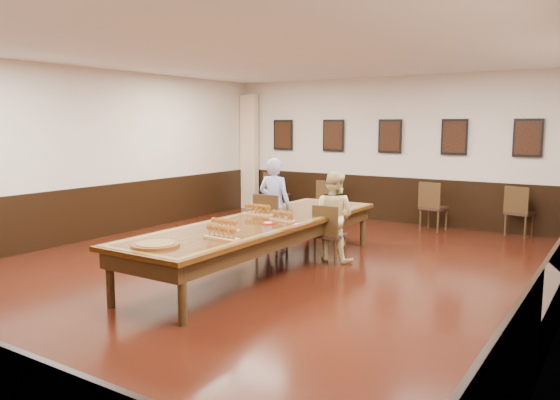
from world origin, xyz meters
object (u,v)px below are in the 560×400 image
Objects in this scene: chair_woman at (330,233)px; spare_chair_b at (328,200)px; spare_chair_a at (277,193)px; carved_platter at (156,245)px; person_woman at (333,216)px; spare_chair_d at (520,211)px; person_man at (275,204)px; chair_man at (272,222)px; conference_table at (262,230)px; spare_chair_c at (434,206)px.

spare_chair_b is (-1.88, 3.46, -0.01)m from chair_woman.
spare_chair_a reaches higher than carved_platter.
spare_chair_b is at bearing -62.92° from person_woman.
spare_chair_b is 4.04m from spare_chair_d.
carved_platter is (-2.80, -6.89, 0.28)m from spare_chair_d.
spare_chair_d is (2.14, 3.80, 0.03)m from chair_woman.
spare_chair_d is at bearing -138.69° from person_man.
chair_man is 1.19m from chair_woman.
chair_woman is at bearing 114.26° from spare_chair_b.
spare_chair_a is at bearing 111.83° from carved_platter.
chair_man is at bearing 128.82° from spare_chair_a.
person_woman is (-2.14, -3.71, 0.23)m from spare_chair_d.
person_woman reaches higher than spare_chair_a.
person_man is at bearing 58.00° from spare_chair_d.
spare_chair_d is 0.20× the size of conference_table.
person_man is 1.36m from conference_table.
person_man is (-0.01, 0.11, 0.30)m from chair_man.
chair_man is 1.02× the size of spare_chair_d.
spare_chair_a is at bearing -48.58° from chair_woman.
spare_chair_c is (1.74, 3.37, -0.00)m from chair_man.
spare_chair_a is 1.03× the size of spare_chair_d.
spare_chair_c is at bearing -101.44° from person_woman.
chair_woman is at bearing 88.95° from spare_chair_c.
conference_table is (0.58, -1.22, -0.19)m from person_man.
spare_chair_a is 5.44m from spare_chair_d.
spare_chair_b is 1.33× the size of carved_platter.
spare_chair_a is at bearing -62.97° from person_man.
carved_platter is (-1.22, -6.56, 0.27)m from spare_chair_c.
spare_chair_a reaches higher than spare_chair_d.
spare_chair_c reaches higher than conference_table.
conference_table is (1.26, -4.46, 0.16)m from spare_chair_b.
spare_chair_d is at bearing 60.16° from conference_table.
chair_woman is 0.18× the size of conference_table.
carved_platter is (1.22, -6.54, 0.32)m from spare_chair_b.
spare_chair_b is 3.86m from person_woman.
chair_woman is 1.19m from conference_table.
conference_table is at bearing 88.69° from carved_platter.
carved_platter is at bearing 75.75° from chair_woman.
chair_woman is at bearing 58.38° from conference_table.
chair_woman is at bearing 71.58° from spare_chair_d.
chair_man is 1.00× the size of spare_chair_c.
person_man is (-3.34, -3.59, 0.31)m from spare_chair_d.
chair_man is 4.97m from spare_chair_d.
spare_chair_a is 1.41m from spare_chair_b.
carved_platter is (-0.66, -3.18, 0.05)m from person_woman.
spare_chair_b is 0.63× the size of person_woman.
spare_chair_c is at bearing 75.37° from conference_table.
spare_chair_a is 1.12× the size of spare_chair_b.
chair_man is 1.09× the size of chair_woman.
spare_chair_b is 4.64m from conference_table.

